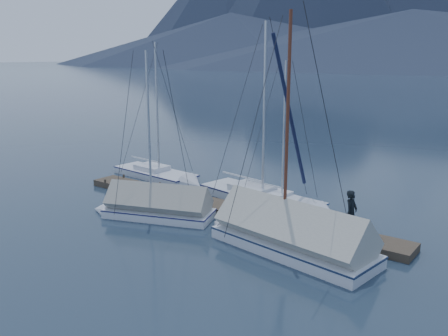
{
  "coord_description": "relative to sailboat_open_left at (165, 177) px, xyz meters",
  "views": [
    {
      "loc": [
        13.18,
        -15.6,
        7.44
      ],
      "look_at": [
        0.0,
        2.0,
        2.2
      ],
      "focal_mm": 38.0,
      "sensor_mm": 36.0,
      "label": 1
    }
  ],
  "objects": [
    {
      "name": "ground",
      "position": [
        6.64,
        -4.76,
        -0.16
      ],
      "size": [
        1000.0,
        1000.0,
        0.0
      ],
      "primitive_type": "plane",
      "color": "#162332",
      "rests_on": "ground"
    },
    {
      "name": "dock",
      "position": [
        6.64,
        -2.76,
        -0.05
      ],
      "size": [
        18.0,
        1.5,
        0.54
      ],
      "color": "#382D23",
      "rests_on": "ground"
    },
    {
      "name": "mooring_posts",
      "position": [
        6.14,
        -2.76,
        0.19
      ],
      "size": [
        15.12,
        1.52,
        0.35
      ],
      "color": "#382D23",
      "rests_on": "ground"
    },
    {
      "name": "sailboat_open_left",
      "position": [
        0.0,
        0.0,
        0.0
      ],
      "size": [
        6.94,
        2.93,
        9.02
      ],
      "color": "silver",
      "rests_on": "ground"
    },
    {
      "name": "sailboat_open_mid",
      "position": [
        7.88,
        -0.47,
        0.02
      ],
      "size": [
        7.76,
        3.51,
        9.95
      ],
      "color": "silver",
      "rests_on": "ground"
    },
    {
      "name": "sailboat_open_right",
      "position": [
        8.76,
        -0.14,
        -0.02
      ],
      "size": [
        6.15,
        2.62,
        7.94
      ],
      "color": "silver",
      "rests_on": "ground"
    },
    {
      "name": "sailboat_covered_near",
      "position": [
        11.08,
        -4.96,
        0.34
      ],
      "size": [
        7.97,
        3.59,
        10.02
      ],
      "color": "silver",
      "rests_on": "ground"
    },
    {
      "name": "sailboat_covered_far",
      "position": [
        4.24,
        -5.43,
        0.25
      ],
      "size": [
        6.26,
        3.74,
        8.43
      ],
      "color": "silver",
      "rests_on": "ground"
    },
    {
      "name": "person",
      "position": [
        13.06,
        -2.78,
        1.11
      ],
      "size": [
        0.47,
        0.69,
        1.85
      ],
      "primitive_type": "imported",
      "rotation": [
        0.0,
        0.0,
        1.53
      ],
      "color": "black",
      "rests_on": "dock"
    }
  ]
}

